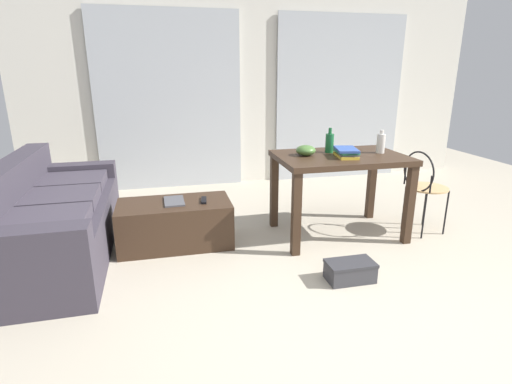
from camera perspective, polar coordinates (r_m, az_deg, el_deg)
ground_plane at (r=3.77m, az=8.01°, el=-6.82°), size 8.64×8.64×0.00m
wall_back at (r=5.55m, az=0.16°, el=14.47°), size 6.13×0.10×2.52m
curtains at (r=5.48m, az=0.37°, el=12.97°), size 4.19×0.03×2.24m
couch at (r=3.74m, az=-27.28°, el=-3.60°), size 0.85×2.02×0.80m
coffee_table at (r=3.64m, az=-11.49°, el=-4.46°), size 0.99×0.51×0.40m
craft_table at (r=3.74m, az=11.95°, el=3.44°), size 1.16×0.78×0.77m
wire_chair at (r=4.05m, az=22.79°, el=1.29°), size 0.38×0.40×0.81m
bottle_near at (r=3.90m, az=17.44°, el=6.70°), size 0.08×0.08×0.21m
bottle_far at (r=3.80m, az=10.48°, el=6.97°), size 0.08×0.08×0.23m
bowl at (r=3.64m, az=7.14°, el=5.94°), size 0.18×0.18×0.09m
book_stack at (r=3.64m, az=12.80°, el=5.54°), size 0.23×0.31×0.08m
tv_remote_primary at (r=3.56m, az=-7.47°, el=-1.17°), size 0.06×0.18×0.02m
magazine at (r=3.59m, az=-11.64°, el=-1.29°), size 0.18×0.29×0.01m
shoebox at (r=3.12m, az=13.32°, el=-10.94°), size 0.36×0.20×0.15m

